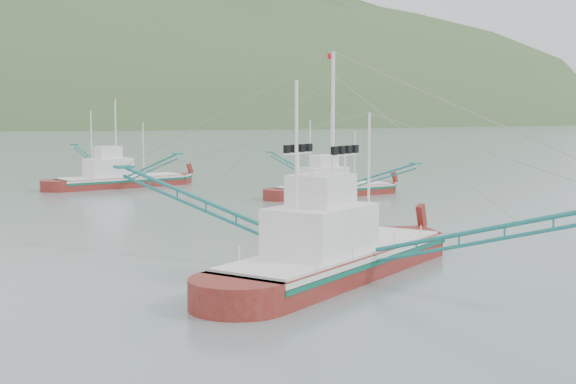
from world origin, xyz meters
TOP-DOWN VIEW (x-y plane):
  - ground at (0.00, 0.00)m, footprint 1200.00×1200.00m
  - main_boat at (-2.91, -2.88)m, footprint 16.23×27.37m
  - bg_boat_right at (18.46, 26.96)m, footprint 12.27×22.10m
  - bg_boat_far at (4.61, 46.09)m, footprint 13.75×24.45m
  - headland_right at (240.00, 430.00)m, footprint 684.00×432.00m

SIDE VIEW (x-z plane):
  - ground at x=0.00m, z-range 0.00..0.00m
  - headland_right at x=240.00m, z-range -153.00..153.00m
  - bg_boat_right at x=18.46m, z-range -3.24..5.70m
  - bg_boat_far at x=4.61m, z-range -3.60..6.31m
  - main_boat at x=-2.91m, z-range -3.43..8.21m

